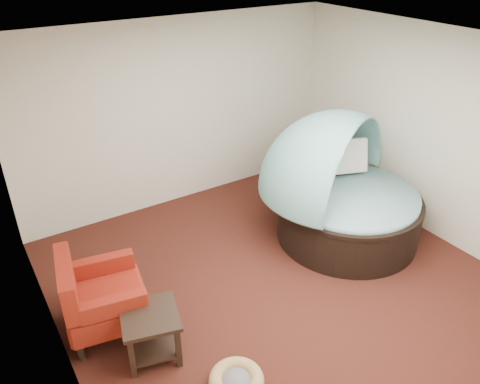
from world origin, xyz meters
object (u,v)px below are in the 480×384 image
red_armchair (99,297)px  side_table (151,329)px  canopy_daybed (344,183)px  pet_basket (236,382)px

red_armchair → side_table: (0.32, -0.61, -0.10)m
canopy_daybed → side_table: (-3.09, -0.60, -0.48)m
red_armchair → side_table: red_armchair is taller
pet_basket → red_armchair: 1.67m
canopy_daybed → pet_basket: canopy_daybed is taller
canopy_daybed → side_table: size_ratio=3.83×
pet_basket → red_armchair: size_ratio=0.71×
canopy_daybed → pet_basket: (-2.60, -1.41, -0.73)m
red_armchair → side_table: size_ratio=1.42×
canopy_daybed → pet_basket: bearing=-176.1°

